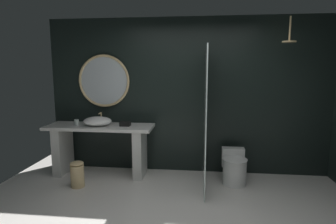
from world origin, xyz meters
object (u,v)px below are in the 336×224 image
round_wall_mirror (104,81)px  toilet (234,168)px  waste_bin (77,174)px  tumbler_cup (77,122)px  rain_shower_head (289,39)px  tissue_box (125,124)px  vessel_sink (98,121)px

round_wall_mirror → toilet: (2.18, -0.40, -1.32)m
toilet → waste_bin: toilet is taller
tumbler_cup → rain_shower_head: rain_shower_head is taller
tissue_box → waste_bin: (-0.61, -0.54, -0.67)m
round_wall_mirror → rain_shower_head: (2.89, -0.35, 0.63)m
toilet → waste_bin: size_ratio=1.34×
tissue_box → rain_shower_head: bearing=-1.8°
tumbler_cup → waste_bin: (0.21, -0.52, -0.69)m
vessel_sink → rain_shower_head: (2.92, -0.05, 1.27)m
vessel_sink → rain_shower_head: size_ratio=1.27×
rain_shower_head → tissue_box: bearing=178.2°
rain_shower_head → vessel_sink: bearing=179.1°
vessel_sink → round_wall_mirror: 0.71m
tissue_box → rain_shower_head: 2.79m
round_wall_mirror → waste_bin: (-0.18, -0.81, -1.36)m
tissue_box → waste_bin: tissue_box is taller
tumbler_cup → waste_bin: tumbler_cup is taller
tissue_box → waste_bin: bearing=-138.2°
vessel_sink → tumbler_cup: size_ratio=4.92×
vessel_sink → waste_bin: bearing=-106.6°
rain_shower_head → round_wall_mirror: bearing=173.1°
vessel_sink → tissue_box: 0.46m
tumbler_cup → tissue_box: 0.82m
vessel_sink → toilet: vessel_sink is taller
rain_shower_head → toilet: rain_shower_head is taller
round_wall_mirror → rain_shower_head: bearing=-6.9°
tissue_box → waste_bin: 1.06m
tumbler_cup → rain_shower_head: 3.53m
round_wall_mirror → vessel_sink: bearing=-94.7°
rain_shower_head → waste_bin: rain_shower_head is taller
tissue_box → tumbler_cup: bearing=-178.2°
round_wall_mirror → toilet: size_ratio=1.70×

